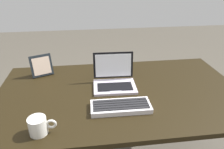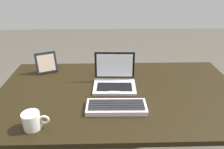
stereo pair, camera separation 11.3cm
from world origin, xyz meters
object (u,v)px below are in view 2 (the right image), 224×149
(laptop_front, at_px, (115,80))
(photo_frame, at_px, (46,63))
(external_keyboard, at_px, (116,107))
(coffee_mug, at_px, (32,121))

(laptop_front, distance_m, photo_frame, 0.50)
(laptop_front, bearing_deg, photo_frame, 156.59)
(photo_frame, bearing_deg, external_keyboard, -43.71)
(external_keyboard, xyz_separation_m, coffee_mug, (-0.39, -0.13, 0.03))
(laptop_front, xyz_separation_m, photo_frame, (-0.46, 0.20, 0.03))
(photo_frame, relative_size, coffee_mug, 1.21)
(external_keyboard, bearing_deg, coffee_mug, -161.38)
(laptop_front, height_order, external_keyboard, laptop_front)
(external_keyboard, relative_size, coffee_mug, 2.56)
(photo_frame, distance_m, coffee_mug, 0.58)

